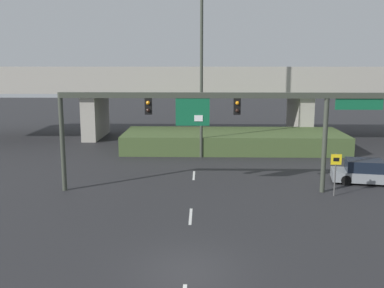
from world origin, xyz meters
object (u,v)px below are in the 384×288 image
speed_limit_sign (336,168)px  parked_sedan_near_right (366,172)px  signal_gantry (214,110)px  highway_light_pole_near (201,64)px

speed_limit_sign → parked_sedan_near_right: size_ratio=0.56×
signal_gantry → highway_light_pole_near: size_ratio=1.34×
speed_limit_sign → highway_light_pole_near: (-7.65, 10.48, 5.76)m
signal_gantry → parked_sedan_near_right: (9.68, 2.14, -4.14)m
signal_gantry → parked_sedan_near_right: signal_gantry is taller
highway_light_pole_near → parked_sedan_near_right: highway_light_pole_near is taller
signal_gantry → speed_limit_sign: size_ratio=7.49×
signal_gantry → speed_limit_sign: (6.88, -0.81, -3.19)m
highway_light_pole_near → parked_sedan_near_right: 14.52m
speed_limit_sign → highway_light_pole_near: bearing=126.1°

